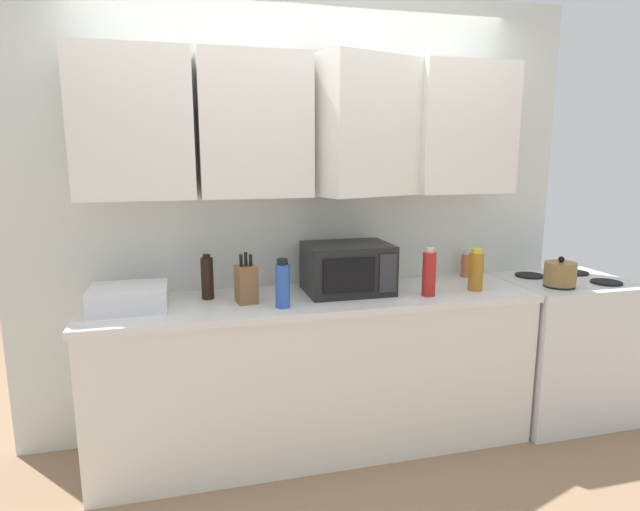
{
  "coord_description": "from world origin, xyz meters",
  "views": [
    {
      "loc": [
        -0.7,
        -3.07,
        1.68
      ],
      "look_at": [
        0.03,
        -0.25,
        1.12
      ],
      "focal_mm": 29.7,
      "sensor_mm": 36.0,
      "label": 1
    }
  ],
  "objects_px": {
    "bottle_amber_vinegar": "(476,271)",
    "bottle_spice_jar": "(466,265)",
    "microwave": "(348,268)",
    "bottle_soy_dark": "(207,278)",
    "knife_block": "(246,284)",
    "bottle_blue_cleaner": "(283,284)",
    "kettle": "(560,273)",
    "bottle_red_sauce": "(429,273)",
    "stove_range": "(561,347)",
    "dish_rack": "(129,298)"
  },
  "relations": [
    {
      "from": "bottle_amber_vinegar",
      "to": "bottle_spice_jar",
      "type": "bearing_deg",
      "value": 69.53
    },
    {
      "from": "bottle_amber_vinegar",
      "to": "bottle_spice_jar",
      "type": "relative_size",
      "value": 1.46
    },
    {
      "from": "microwave",
      "to": "stove_range",
      "type": "bearing_deg",
      "value": -2.63
    },
    {
      "from": "bottle_blue_cleaner",
      "to": "microwave",
      "type": "bearing_deg",
      "value": 26.8
    },
    {
      "from": "bottle_amber_vinegar",
      "to": "bottle_blue_cleaner",
      "type": "bearing_deg",
      "value": -176.99
    },
    {
      "from": "dish_rack",
      "to": "bottle_amber_vinegar",
      "type": "xyz_separation_m",
      "value": [
        1.91,
        -0.1,
        0.06
      ]
    },
    {
      "from": "microwave",
      "to": "bottle_spice_jar",
      "type": "distance_m",
      "value": 0.88
    },
    {
      "from": "kettle",
      "to": "bottle_blue_cleaner",
      "type": "height_order",
      "value": "bottle_blue_cleaner"
    },
    {
      "from": "kettle",
      "to": "bottle_amber_vinegar",
      "type": "xyz_separation_m",
      "value": [
        -0.53,
        0.06,
        0.04
      ]
    },
    {
      "from": "bottle_soy_dark",
      "to": "bottle_amber_vinegar",
      "type": "relative_size",
      "value": 1.0
    },
    {
      "from": "microwave",
      "to": "bottle_amber_vinegar",
      "type": "bearing_deg",
      "value": -11.55
    },
    {
      "from": "bottle_soy_dark",
      "to": "bottle_amber_vinegar",
      "type": "bearing_deg",
      "value": -7.69
    },
    {
      "from": "stove_range",
      "to": "bottle_amber_vinegar",
      "type": "bearing_deg",
      "value": -173.15
    },
    {
      "from": "bottle_red_sauce",
      "to": "bottle_blue_cleaner",
      "type": "distance_m",
      "value": 0.83
    },
    {
      "from": "kettle",
      "to": "bottle_soy_dark",
      "type": "height_order",
      "value": "bottle_soy_dark"
    },
    {
      "from": "dish_rack",
      "to": "bottle_blue_cleaner",
      "type": "relative_size",
      "value": 1.49
    },
    {
      "from": "bottle_spice_jar",
      "to": "bottle_red_sauce",
      "type": "bearing_deg",
      "value": -139.89
    },
    {
      "from": "microwave",
      "to": "bottle_soy_dark",
      "type": "relative_size",
      "value": 1.94
    },
    {
      "from": "bottle_red_sauce",
      "to": "bottle_blue_cleaner",
      "type": "xyz_separation_m",
      "value": [
        -0.83,
        -0.02,
        -0.01
      ]
    },
    {
      "from": "bottle_red_sauce",
      "to": "bottle_spice_jar",
      "type": "xyz_separation_m",
      "value": [
        0.44,
        0.37,
        -0.05
      ]
    },
    {
      "from": "bottle_red_sauce",
      "to": "kettle",
      "type": "bearing_deg",
      "value": -0.89
    },
    {
      "from": "bottle_blue_cleaner",
      "to": "bottle_soy_dark",
      "type": "bearing_deg",
      "value": 144.18
    },
    {
      "from": "knife_block",
      "to": "bottle_red_sauce",
      "type": "distance_m",
      "value": 1.01
    },
    {
      "from": "bottle_soy_dark",
      "to": "bottle_blue_cleaner",
      "type": "xyz_separation_m",
      "value": [
        0.37,
        -0.26,
        0.0
      ]
    },
    {
      "from": "stove_range",
      "to": "bottle_soy_dark",
      "type": "distance_m",
      "value": 2.29
    },
    {
      "from": "kettle",
      "to": "bottle_red_sauce",
      "type": "bearing_deg",
      "value": 179.11
    },
    {
      "from": "bottle_amber_vinegar",
      "to": "bottle_spice_jar",
      "type": "xyz_separation_m",
      "value": [
        0.12,
        0.33,
        -0.04
      ]
    },
    {
      "from": "bottle_soy_dark",
      "to": "knife_block",
      "type": "bearing_deg",
      "value": -33.51
    },
    {
      "from": "microwave",
      "to": "bottle_amber_vinegar",
      "type": "relative_size",
      "value": 1.94
    },
    {
      "from": "stove_range",
      "to": "bottle_spice_jar",
      "type": "distance_m",
      "value": 0.82
    },
    {
      "from": "bottle_soy_dark",
      "to": "dish_rack",
      "type": "bearing_deg",
      "value": -165.87
    },
    {
      "from": "bottle_red_sauce",
      "to": "stove_range",
      "type": "bearing_deg",
      "value": 7.12
    },
    {
      "from": "stove_range",
      "to": "bottle_blue_cleaner",
      "type": "height_order",
      "value": "bottle_blue_cleaner"
    },
    {
      "from": "kettle",
      "to": "bottle_red_sauce",
      "type": "height_order",
      "value": "bottle_red_sauce"
    },
    {
      "from": "bottle_soy_dark",
      "to": "bottle_red_sauce",
      "type": "xyz_separation_m",
      "value": [
        1.2,
        -0.25,
        0.01
      ]
    },
    {
      "from": "microwave",
      "to": "bottle_soy_dark",
      "type": "distance_m",
      "value": 0.78
    },
    {
      "from": "microwave",
      "to": "bottle_red_sauce",
      "type": "distance_m",
      "value": 0.46
    },
    {
      "from": "microwave",
      "to": "bottle_spice_jar",
      "type": "relative_size",
      "value": 2.84
    },
    {
      "from": "knife_block",
      "to": "bottle_blue_cleaner",
      "type": "bearing_deg",
      "value": -38.3
    },
    {
      "from": "knife_block",
      "to": "bottle_spice_jar",
      "type": "height_order",
      "value": "knife_block"
    },
    {
      "from": "bottle_soy_dark",
      "to": "bottle_red_sauce",
      "type": "bearing_deg",
      "value": -11.68
    },
    {
      "from": "kettle",
      "to": "dish_rack",
      "type": "bearing_deg",
      "value": 176.25
    },
    {
      "from": "bottle_soy_dark",
      "to": "bottle_spice_jar",
      "type": "bearing_deg",
      "value": 4.32
    },
    {
      "from": "stove_range",
      "to": "bottle_soy_dark",
      "type": "relative_size",
      "value": 3.69
    },
    {
      "from": "kettle",
      "to": "microwave",
      "type": "height_order",
      "value": "microwave"
    },
    {
      "from": "kettle",
      "to": "microwave",
      "type": "xyz_separation_m",
      "value": [
        -1.26,
        0.21,
        0.06
      ]
    },
    {
      "from": "dish_rack",
      "to": "bottle_red_sauce",
      "type": "bearing_deg",
      "value": -5.26
    },
    {
      "from": "bottle_amber_vinegar",
      "to": "bottle_spice_jar",
      "type": "height_order",
      "value": "bottle_amber_vinegar"
    },
    {
      "from": "dish_rack",
      "to": "bottle_soy_dark",
      "type": "relative_size",
      "value": 1.54
    },
    {
      "from": "kettle",
      "to": "knife_block",
      "type": "height_order",
      "value": "knife_block"
    }
  ]
}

